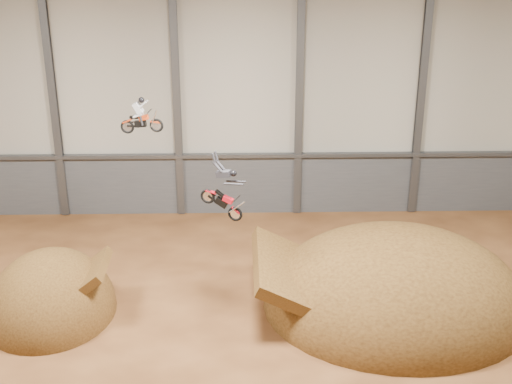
# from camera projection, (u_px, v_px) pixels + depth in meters

# --- Properties ---
(floor) EXTENTS (40.00, 40.00, 0.00)m
(floor) POSITION_uv_depth(u_px,v_px,m) (239.00, 370.00, 27.69)
(floor) COLOR #502C15
(floor) RESTS_ON ground
(back_wall) EXTENTS (40.00, 0.10, 14.00)m
(back_wall) POSITION_uv_depth(u_px,v_px,m) (238.00, 94.00, 38.82)
(back_wall) COLOR #BBB5A6
(back_wall) RESTS_ON ground
(ceiling) EXTENTS (40.00, 40.00, 0.00)m
(ceiling) POSITION_uv_depth(u_px,v_px,m) (235.00, 1.00, 22.28)
(ceiling) COLOR black
(ceiling) RESTS_ON back_wall
(lower_band_back) EXTENTS (39.80, 0.18, 3.50)m
(lower_band_back) POSITION_uv_depth(u_px,v_px,m) (239.00, 184.00, 40.75)
(lower_band_back) COLOR #4C4E53
(lower_band_back) RESTS_ON ground
(steel_rail) EXTENTS (39.80, 0.35, 0.20)m
(steel_rail) POSITION_uv_depth(u_px,v_px,m) (239.00, 156.00, 39.92)
(steel_rail) COLOR #47494F
(steel_rail) RESTS_ON lower_band_back
(steel_column_1) EXTENTS (0.40, 0.36, 13.90)m
(steel_column_1) POSITION_uv_depth(u_px,v_px,m) (53.00, 96.00, 38.44)
(steel_column_1) COLOR #47494F
(steel_column_1) RESTS_ON ground
(steel_column_2) EXTENTS (0.40, 0.36, 13.90)m
(steel_column_2) POSITION_uv_depth(u_px,v_px,m) (177.00, 96.00, 38.57)
(steel_column_2) COLOR #47494F
(steel_column_2) RESTS_ON ground
(steel_column_3) EXTENTS (0.40, 0.36, 13.90)m
(steel_column_3) POSITION_uv_depth(u_px,v_px,m) (299.00, 95.00, 38.70)
(steel_column_3) COLOR #47494F
(steel_column_3) RESTS_ON ground
(steel_column_4) EXTENTS (0.40, 0.36, 13.90)m
(steel_column_4) POSITION_uv_depth(u_px,v_px,m) (421.00, 94.00, 38.83)
(steel_column_4) COLOR #47494F
(steel_column_4) RESTS_ON ground
(takeoff_ramp) EXTENTS (5.63, 6.50, 5.63)m
(takeoff_ramp) POSITION_uv_depth(u_px,v_px,m) (52.00, 313.00, 31.48)
(takeoff_ramp) COLOR #3D250F
(takeoff_ramp) RESTS_ON ground
(landing_ramp) EXTENTS (11.81, 10.45, 6.81)m
(landing_ramp) POSITION_uv_depth(u_px,v_px,m) (394.00, 305.00, 32.05)
(landing_ramp) COLOR #3D250F
(landing_ramp) RESTS_ON ground
(fmx_rider_a) EXTENTS (2.09, 0.99, 1.85)m
(fmx_rider_a) POSITION_uv_depth(u_px,v_px,m) (142.00, 114.00, 30.14)
(fmx_rider_a) COLOR #C03913
(fmx_rider_b) EXTENTS (3.41, 1.92, 3.19)m
(fmx_rider_b) POSITION_uv_depth(u_px,v_px,m) (218.00, 186.00, 29.09)
(fmx_rider_b) COLOR red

